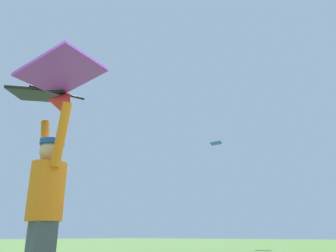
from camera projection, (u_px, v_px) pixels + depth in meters
kite_flyer_person at (45, 208)px, 3.16m from camera, size 0.80×0.42×1.92m
held_stunt_kite at (52, 90)px, 3.51m from camera, size 1.52×0.98×0.38m
distant_kite_blue_overhead_distant at (216, 143)px, 22.55m from camera, size 0.97×0.97×0.19m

